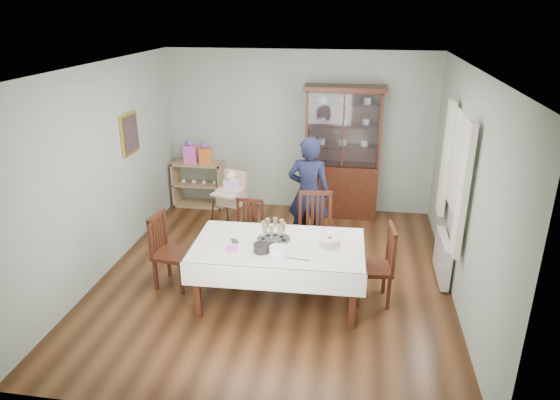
% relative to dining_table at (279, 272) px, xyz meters
% --- Properties ---
extents(floor, '(5.00, 5.00, 0.00)m').
position_rel_dining_table_xyz_m(floor, '(-0.15, 0.56, -0.38)').
color(floor, '#593319').
rests_on(floor, ground).
extents(room_shell, '(5.00, 5.00, 5.00)m').
position_rel_dining_table_xyz_m(room_shell, '(-0.15, 1.10, 1.32)').
color(room_shell, '#9EAA99').
rests_on(room_shell, floor).
extents(dining_table, '(2.04, 1.21, 0.76)m').
position_rel_dining_table_xyz_m(dining_table, '(0.00, 0.00, 0.00)').
color(dining_table, '#4B2412').
rests_on(dining_table, floor).
extents(china_cabinet, '(1.30, 0.48, 2.18)m').
position_rel_dining_table_xyz_m(china_cabinet, '(0.60, 2.82, 0.74)').
color(china_cabinet, '#4B2412').
rests_on(china_cabinet, floor).
extents(sideboard, '(0.90, 0.38, 0.80)m').
position_rel_dining_table_xyz_m(sideboard, '(-1.90, 2.84, 0.02)').
color(sideboard, tan).
rests_on(sideboard, floor).
extents(picture_frame, '(0.04, 0.48, 0.58)m').
position_rel_dining_table_xyz_m(picture_frame, '(-2.37, 1.36, 1.27)').
color(picture_frame, gold).
rests_on(picture_frame, room_shell).
extents(window, '(0.04, 1.02, 1.22)m').
position_rel_dining_table_xyz_m(window, '(2.07, 0.86, 1.17)').
color(window, white).
rests_on(window, room_shell).
extents(curtain_left, '(0.07, 0.30, 1.55)m').
position_rel_dining_table_xyz_m(curtain_left, '(2.01, 0.24, 1.07)').
color(curtain_left, silver).
rests_on(curtain_left, room_shell).
extents(curtain_right, '(0.07, 0.30, 1.55)m').
position_rel_dining_table_xyz_m(curtain_right, '(2.01, 1.48, 1.07)').
color(curtain_right, silver).
rests_on(curtain_right, room_shell).
extents(radiator, '(0.10, 0.80, 0.55)m').
position_rel_dining_table_xyz_m(radiator, '(2.01, 0.86, -0.08)').
color(radiator, white).
rests_on(radiator, floor).
extents(chair_far_left, '(0.41, 0.41, 0.88)m').
position_rel_dining_table_xyz_m(chair_far_left, '(-0.58, 0.89, -0.12)').
color(chair_far_left, '#4B2412').
rests_on(chair_far_left, floor).
extents(chair_far_right, '(0.52, 0.52, 1.04)m').
position_rel_dining_table_xyz_m(chair_far_right, '(0.35, 0.88, -0.07)').
color(chair_far_right, '#4B2412').
rests_on(chair_far_right, floor).
extents(chair_end_left, '(0.48, 0.48, 0.96)m').
position_rel_dining_table_xyz_m(chair_end_left, '(-1.38, 0.15, -0.10)').
color(chair_end_left, '#4B2412').
rests_on(chair_end_left, floor).
extents(chair_end_right, '(0.48, 0.48, 0.97)m').
position_rel_dining_table_xyz_m(chair_end_right, '(1.12, 0.18, -0.09)').
color(chair_end_right, '#4B2412').
rests_on(chair_end_right, floor).
extents(woman, '(0.64, 0.45, 1.68)m').
position_rel_dining_table_xyz_m(woman, '(0.19, 1.51, 0.45)').
color(woman, black).
rests_on(woman, floor).
extents(high_chair, '(0.60, 0.60, 1.09)m').
position_rel_dining_table_xyz_m(high_chair, '(-0.97, 1.61, 0.04)').
color(high_chair, black).
rests_on(high_chair, floor).
extents(champagne_tray, '(0.40, 0.40, 0.24)m').
position_rel_dining_table_xyz_m(champagne_tray, '(-0.07, 0.09, 0.45)').
color(champagne_tray, silver).
rests_on(champagne_tray, dining_table).
extents(birthday_cake, '(0.28, 0.28, 0.19)m').
position_rel_dining_table_xyz_m(birthday_cake, '(0.59, 0.03, 0.43)').
color(birthday_cake, white).
rests_on(birthday_cake, dining_table).
extents(plate_stack_dark, '(0.19, 0.19, 0.09)m').
position_rel_dining_table_xyz_m(plate_stack_dark, '(-0.16, -0.21, 0.42)').
color(plate_stack_dark, black).
rests_on(plate_stack_dark, dining_table).
extents(plate_stack_white, '(0.21, 0.21, 0.09)m').
position_rel_dining_table_xyz_m(plate_stack_white, '(0.04, -0.24, 0.42)').
color(plate_stack_white, white).
rests_on(plate_stack_white, dining_table).
extents(napkin_stack, '(0.14, 0.14, 0.02)m').
position_rel_dining_table_xyz_m(napkin_stack, '(-0.51, -0.21, 0.38)').
color(napkin_stack, '#EB56BF').
rests_on(napkin_stack, dining_table).
extents(cutlery, '(0.15, 0.17, 0.01)m').
position_rel_dining_table_xyz_m(cutlery, '(-0.55, -0.02, 0.38)').
color(cutlery, silver).
rests_on(cutlery, dining_table).
extents(cake_knife, '(0.27, 0.06, 0.01)m').
position_rel_dining_table_xyz_m(cake_knife, '(0.28, -0.34, 0.38)').
color(cake_knife, silver).
rests_on(cake_knife, dining_table).
extents(gift_bag_pink, '(0.22, 0.15, 0.41)m').
position_rel_dining_table_xyz_m(gift_bag_pink, '(-2.00, 2.82, 0.60)').
color(gift_bag_pink, '#EB56BF').
rests_on(gift_bag_pink, sideboard).
extents(gift_bag_orange, '(0.23, 0.19, 0.38)m').
position_rel_dining_table_xyz_m(gift_bag_orange, '(-1.74, 2.82, 0.58)').
color(gift_bag_orange, orange).
rests_on(gift_bag_orange, sideboard).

